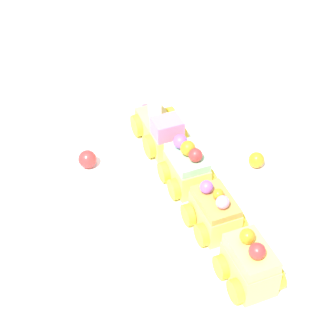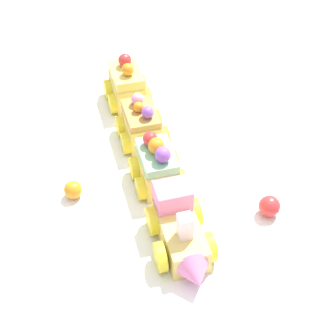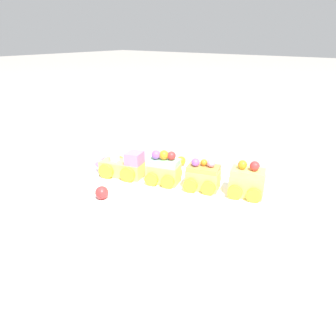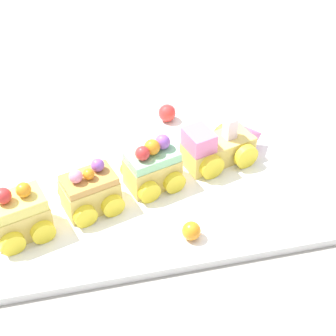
{
  "view_description": "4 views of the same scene",
  "coord_description": "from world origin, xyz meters",
  "px_view_note": "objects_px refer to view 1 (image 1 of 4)",
  "views": [
    {
      "loc": [
        -0.58,
        0.08,
        0.58
      ],
      "look_at": [
        0.03,
        0.02,
        0.04
      ],
      "focal_mm": 60.0,
      "sensor_mm": 36.0,
      "label": 1
    },
    {
      "loc": [
        0.56,
        0.02,
        0.56
      ],
      "look_at": [
        0.0,
        0.01,
        0.02
      ],
      "focal_mm": 60.0,
      "sensor_mm": 36.0,
      "label": 2
    },
    {
      "loc": [
        -0.41,
        0.55,
        0.34
      ],
      "look_at": [
        -0.0,
        0.01,
        0.06
      ],
      "focal_mm": 35.0,
      "sensor_mm": 36.0,
      "label": 3
    },
    {
      "loc": [
        -0.09,
        -0.58,
        0.55
      ],
      "look_at": [
        0.04,
        -0.03,
        0.06
      ],
      "focal_mm": 60.0,
      "sensor_mm": 36.0,
      "label": 4
    }
  ],
  "objects_px": {
    "gumball_red": "(87,159)",
    "gumball_orange": "(256,160)",
    "cake_car_caramel": "(215,213)",
    "cake_train_locomotive": "(158,127)",
    "cake_car_mint": "(187,168)",
    "cake_car_lemon": "(250,265)"
  },
  "relations": [
    {
      "from": "cake_car_mint",
      "to": "cake_car_caramel",
      "type": "distance_m",
      "value": 0.09
    },
    {
      "from": "gumball_red",
      "to": "cake_train_locomotive",
      "type": "bearing_deg",
      "value": -63.22
    },
    {
      "from": "cake_train_locomotive",
      "to": "cake_car_caramel",
      "type": "bearing_deg",
      "value": 179.97
    },
    {
      "from": "cake_car_caramel",
      "to": "gumball_red",
      "type": "distance_m",
      "value": 0.22
    },
    {
      "from": "cake_car_mint",
      "to": "cake_car_caramel",
      "type": "xyz_separation_m",
      "value": [
        -0.09,
        -0.03,
        -0.0
      ]
    },
    {
      "from": "cake_car_mint",
      "to": "gumball_red",
      "type": "relative_size",
      "value": 3.07
    },
    {
      "from": "cake_car_mint",
      "to": "gumball_orange",
      "type": "height_order",
      "value": "cake_car_mint"
    },
    {
      "from": "gumball_orange",
      "to": "cake_train_locomotive",
      "type": "bearing_deg",
      "value": 60.0
    },
    {
      "from": "cake_car_lemon",
      "to": "gumball_red",
      "type": "relative_size",
      "value": 3.07
    },
    {
      "from": "cake_car_lemon",
      "to": "gumball_red",
      "type": "xyz_separation_m",
      "value": [
        0.24,
        0.2,
        -0.02
      ]
    },
    {
      "from": "cake_car_caramel",
      "to": "cake_car_lemon",
      "type": "xyz_separation_m",
      "value": [
        -0.09,
        -0.03,
        0.0
      ]
    },
    {
      "from": "gumball_red",
      "to": "gumball_orange",
      "type": "distance_m",
      "value": 0.26
    },
    {
      "from": "cake_car_caramel",
      "to": "cake_car_lemon",
      "type": "bearing_deg",
      "value": -179.98
    },
    {
      "from": "cake_train_locomotive",
      "to": "cake_car_mint",
      "type": "xyz_separation_m",
      "value": [
        -0.11,
        -0.03,
        0.01
      ]
    },
    {
      "from": "cake_car_caramel",
      "to": "cake_train_locomotive",
      "type": "bearing_deg",
      "value": -0.03
    },
    {
      "from": "cake_car_caramel",
      "to": "cake_car_lemon",
      "type": "relative_size",
      "value": 1.0
    },
    {
      "from": "cake_car_mint",
      "to": "cake_car_lemon",
      "type": "relative_size",
      "value": 1.0
    },
    {
      "from": "cake_car_mint",
      "to": "cake_car_caramel",
      "type": "bearing_deg",
      "value": 179.78
    },
    {
      "from": "cake_train_locomotive",
      "to": "gumball_orange",
      "type": "height_order",
      "value": "cake_train_locomotive"
    },
    {
      "from": "cake_car_mint",
      "to": "cake_car_caramel",
      "type": "relative_size",
      "value": 1.0
    },
    {
      "from": "cake_car_caramel",
      "to": "gumball_orange",
      "type": "distance_m",
      "value": 0.15
    },
    {
      "from": "cake_car_caramel",
      "to": "cake_car_lemon",
      "type": "height_order",
      "value": "cake_car_lemon"
    }
  ]
}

